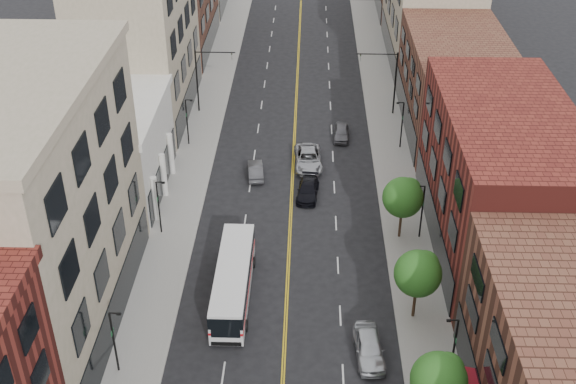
# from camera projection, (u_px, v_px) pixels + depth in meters

# --- Properties ---
(sidewalk_left) EXTENTS (4.00, 110.00, 0.15)m
(sidewalk_left) POSITION_uv_depth(u_px,v_px,m) (192.00, 168.00, 71.11)
(sidewalk_left) COLOR gray
(sidewalk_left) RESTS_ON ground
(sidewalk_right) EXTENTS (4.00, 110.00, 0.15)m
(sidewalk_right) POSITION_uv_depth(u_px,v_px,m) (395.00, 171.00, 70.60)
(sidewalk_right) COLOR gray
(sidewalk_right) RESTS_ON ground
(bldg_l_tanoffice) EXTENTS (10.00, 22.00, 18.00)m
(bldg_l_tanoffice) POSITION_uv_depth(u_px,v_px,m) (30.00, 217.00, 47.91)
(bldg_l_tanoffice) COLOR gray
(bldg_l_tanoffice) RESTS_ON ground
(bldg_l_white) EXTENTS (10.00, 14.00, 8.00)m
(bldg_l_white) POSITION_uv_depth(u_px,v_px,m) (106.00, 152.00, 65.82)
(bldg_l_white) COLOR silver
(bldg_l_white) RESTS_ON ground
(bldg_l_far_a) EXTENTS (10.00, 20.00, 18.00)m
(bldg_l_far_a) POSITION_uv_depth(u_px,v_px,m) (138.00, 35.00, 77.57)
(bldg_l_far_a) COLOR gray
(bldg_l_far_a) RESTS_ON ground
(bldg_r_mid) EXTENTS (10.00, 22.00, 12.00)m
(bldg_r_mid) POSITION_uv_depth(u_px,v_px,m) (501.00, 178.00, 57.96)
(bldg_r_mid) COLOR #5C1D18
(bldg_r_mid) RESTS_ON ground
(bldg_r_far_a) EXTENTS (10.00, 20.00, 10.00)m
(bldg_r_far_a) POSITION_uv_depth(u_px,v_px,m) (456.00, 85.00, 76.29)
(bldg_r_far_a) COLOR brown
(bldg_r_far_a) RESTS_ON ground
(bldg_r_far_b) EXTENTS (10.00, 22.00, 14.00)m
(bldg_r_far_b) POSITION_uv_depth(u_px,v_px,m) (430.00, 5.00, 93.02)
(bldg_r_far_b) COLOR gray
(bldg_r_far_b) RESTS_ON ground
(tree_r_1) EXTENTS (3.40, 3.40, 5.59)m
(tree_r_1) POSITION_uv_depth(u_px,v_px,m) (440.00, 378.00, 42.26)
(tree_r_1) COLOR black
(tree_r_1) RESTS_ON sidewalk_right
(tree_r_2) EXTENTS (3.40, 3.40, 5.59)m
(tree_r_2) POSITION_uv_depth(u_px,v_px,m) (419.00, 272.00, 50.73)
(tree_r_2) COLOR black
(tree_r_2) RESTS_ON sidewalk_right
(tree_r_3) EXTENTS (3.40, 3.40, 5.59)m
(tree_r_3) POSITION_uv_depth(u_px,v_px,m) (404.00, 196.00, 59.21)
(tree_r_3) COLOR black
(tree_r_3) RESTS_ON sidewalk_right
(lamp_l_1) EXTENTS (0.81, 0.55, 5.05)m
(lamp_l_1) POSITION_uv_depth(u_px,v_px,m) (114.00, 339.00, 46.72)
(lamp_l_1) COLOR black
(lamp_l_1) RESTS_ON sidewalk_left
(lamp_l_2) EXTENTS (0.81, 0.55, 5.05)m
(lamp_l_2) POSITION_uv_depth(u_px,v_px,m) (159.00, 204.00, 60.28)
(lamp_l_2) COLOR black
(lamp_l_2) RESTS_ON sidewalk_left
(lamp_l_3) EXTENTS (0.81, 0.55, 5.05)m
(lamp_l_3) POSITION_uv_depth(u_px,v_px,m) (187.00, 119.00, 73.84)
(lamp_l_3) COLOR black
(lamp_l_3) RESTS_ON sidewalk_left
(lamp_r_1) EXTENTS (0.81, 0.55, 5.05)m
(lamp_r_1) POSITION_uv_depth(u_px,v_px,m) (454.00, 346.00, 46.16)
(lamp_r_1) COLOR black
(lamp_r_1) RESTS_ON sidewalk_right
(lamp_r_2) EXTENTS (0.81, 0.55, 5.05)m
(lamp_r_2) POSITION_uv_depth(u_px,v_px,m) (422.00, 209.00, 59.72)
(lamp_r_2) COLOR black
(lamp_r_2) RESTS_ON sidewalk_right
(lamp_r_3) EXTENTS (0.81, 0.55, 5.05)m
(lamp_r_3) POSITION_uv_depth(u_px,v_px,m) (402.00, 122.00, 73.28)
(lamp_r_3) COLOR black
(lamp_r_3) RESTS_ON sidewalk_right
(signal_mast_left) EXTENTS (4.49, 0.18, 7.20)m
(signal_mast_left) POSITION_uv_depth(u_px,v_px,m) (203.00, 74.00, 79.71)
(signal_mast_left) COLOR black
(signal_mast_left) RESTS_ON sidewalk_left
(signal_mast_right) EXTENTS (4.49, 0.18, 7.20)m
(signal_mast_right) POSITION_uv_depth(u_px,v_px,m) (389.00, 76.00, 79.19)
(signal_mast_right) COLOR black
(signal_mast_right) RESTS_ON sidewalk_right
(city_bus) EXTENTS (2.71, 11.15, 2.86)m
(city_bus) POSITION_uv_depth(u_px,v_px,m) (233.00, 279.00, 53.95)
(city_bus) COLOR silver
(city_bus) RESTS_ON ground
(car_parked_far) EXTENTS (2.26, 4.88, 1.62)m
(car_parked_far) POSITION_uv_depth(u_px,v_px,m) (369.00, 347.00, 49.07)
(car_parked_far) COLOR silver
(car_parked_far) RESTS_ON ground
(car_lane_behind) EXTENTS (1.85, 4.16, 1.33)m
(car_lane_behind) POSITION_uv_depth(u_px,v_px,m) (256.00, 170.00, 69.65)
(car_lane_behind) COLOR #434448
(car_lane_behind) RESTS_ON ground
(car_lane_a) EXTENTS (2.30, 4.76, 1.33)m
(car_lane_a) POSITION_uv_depth(u_px,v_px,m) (308.00, 190.00, 66.57)
(car_lane_a) COLOR black
(car_lane_a) RESTS_ON ground
(car_lane_b) EXTENTS (2.95, 5.88, 1.60)m
(car_lane_b) POSITION_uv_depth(u_px,v_px,m) (308.00, 159.00, 71.31)
(car_lane_b) COLOR #A6A8AE
(car_lane_b) RESTS_ON ground
(car_lane_c) EXTENTS (1.83, 4.12, 1.38)m
(car_lane_c) POSITION_uv_depth(u_px,v_px,m) (341.00, 132.00, 76.34)
(car_lane_c) COLOR #57565C
(car_lane_c) RESTS_ON ground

